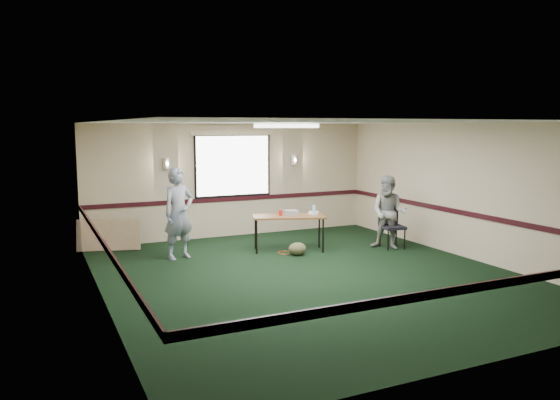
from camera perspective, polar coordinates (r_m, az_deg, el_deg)
name	(u,v)px	position (r m, az deg, el deg)	size (l,w,h in m)	color
ground	(311,276)	(9.75, 3.24, -7.94)	(8.00, 8.00, 0.00)	black
room_shell	(263,177)	(11.36, -1.74, 2.41)	(8.00, 8.02, 8.00)	#C6B88F
folding_table	(289,218)	(11.54, 0.92, -1.91)	(1.63, 1.07, 0.76)	#563718
projector	(291,213)	(11.60, 1.12, -1.33)	(0.30, 0.25, 0.10)	gray
game_console	(314,213)	(11.76, 3.55, -1.34)	(0.21, 0.16, 0.05)	white
red_cup	(281,213)	(11.52, 0.08, -1.35)	(0.08, 0.08, 0.12)	red
water_bottle	(314,210)	(11.55, 3.58, -1.09)	(0.07, 0.07, 0.22)	#96C3F6
duffel_bag	(297,249)	(11.24, 1.83, -5.13)	(0.38, 0.28, 0.27)	#3F3924
cable_coil	(285,253)	(11.44, 0.56, -5.53)	(0.32, 0.32, 0.02)	#C04D18
folded_table	(109,235)	(12.19, -17.46, -3.49)	(1.31, 0.06, 0.67)	tan
conference_chair	(391,222)	(12.15, 11.49, -2.28)	(0.54, 0.55, 0.95)	black
person_left	(179,213)	(11.01, -10.54, -1.40)	(0.66, 0.44, 1.82)	#446397
person_right	(389,213)	(11.95, 11.30, -1.29)	(0.77, 0.60, 1.58)	#7489B5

